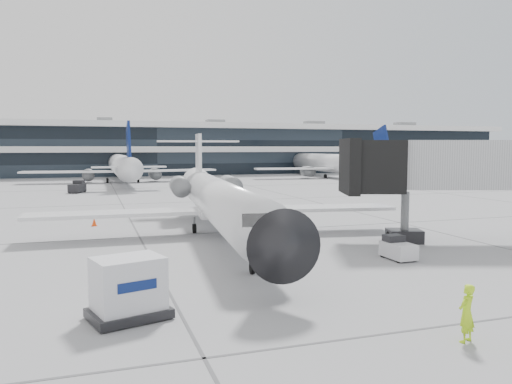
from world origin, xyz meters
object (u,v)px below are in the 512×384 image
object	(u,v)px
ramp_worker	(467,313)
baggage_tug	(398,249)
regional_jet	(219,199)
cargo_uld	(128,289)

from	to	relation	value
ramp_worker	baggage_tug	size ratio (longest dim) A/B	0.91
regional_jet	cargo_uld	xyz separation A→B (m)	(-6.92, -15.06, -1.37)
cargo_uld	ramp_worker	bearing A→B (deg)	-45.61
ramp_worker	baggage_tug	bearing A→B (deg)	-135.86
baggage_tug	regional_jet	bearing A→B (deg)	124.07
cargo_uld	regional_jet	bearing A→B (deg)	48.72
ramp_worker	cargo_uld	distance (m)	10.94
ramp_worker	regional_jet	bearing A→B (deg)	-104.58
regional_jet	cargo_uld	world-z (taller)	regional_jet
regional_jet	cargo_uld	size ratio (longest dim) A/B	10.23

